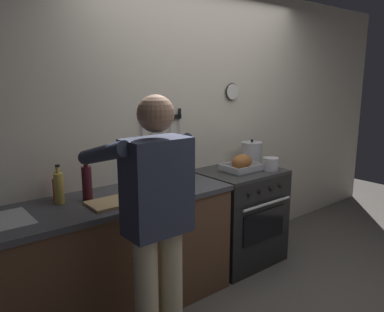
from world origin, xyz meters
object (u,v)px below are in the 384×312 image
Objects in this scene: bottle_soy_sauce at (165,168)px; saucepan at (271,164)px; person_cook at (156,216)px; stove at (239,216)px; roasting_pan at (242,164)px; stock_pot at (252,153)px; cutting_board at (115,202)px; bottle_cooking_oil at (59,187)px; bottle_wine_red at (87,183)px; bottle_dish_soap at (160,174)px; bottle_hot_sauce at (57,189)px; bottle_vinegar at (163,171)px.

saucepan is at bearing -23.47° from bottle_soy_sauce.
person_cook is at bearing -164.31° from saucepan.
saucepan is at bearing -39.53° from stove.
stock_pot is at bearing 25.43° from roasting_pan.
roasting_pan is 1.36m from cutting_board.
bottle_wine_red reaches higher than bottle_cooking_oil.
bottle_dish_soap is at bearing 1.99° from bottle_wine_red.
stove is 0.63m from stock_pot.
bottle_soy_sauce is at bearing 27.36° from cutting_board.
bottle_hot_sauce is at bearing 82.68° from bottle_cooking_oil.
bottle_wine_red is at bearing -43.47° from bottle_hot_sauce.
roasting_pan is at bearing -7.96° from bottle_hot_sauce.
person_cook is 5.26× the size of bottle_wine_red.
bottle_vinegar reaches higher than roasting_pan.
bottle_soy_sauce is at bearing -33.90° from person_cook.
roasting_pan is 1.70× the size of bottle_dish_soap.
bottle_soy_sauce is 0.94m from bottle_hot_sauce.
bottle_cooking_oil is 0.09m from bottle_hot_sauce.
bottle_cooking_oil is at bearing 179.64° from stock_pot.
roasting_pan reaches higher than saucepan.
bottle_dish_soap reaches higher than saucepan.
roasting_pan is at bearing -104.92° from stove.
saucepan is at bearing -11.58° from bottle_hot_sauce.
stock_pot is 1.05m from bottle_vinegar.
bottle_vinegar is (0.86, -0.07, 0.01)m from bottle_hot_sauce.
bottle_dish_soap reaches higher than roasting_pan.
saucepan is at bearing -70.47° from person_cook.
person_cook is 4.61× the size of cutting_board.
roasting_pan is 0.28m from saucepan.
person_cook is 0.87m from bottle_hot_sauce.
bottle_vinegar is 1.05× the size of bottle_dish_soap.
saucepan is 0.53× the size of bottle_cooking_oil.
person_cook is at bearing -89.04° from cutting_board.
roasting_pan is (1.35, 0.60, 0.01)m from person_cook.
cutting_board is 0.39m from bottle_cooking_oil.
bottle_vinegar is at bearing -33.33° from person_cook.
bottle_cooking_oil is at bearing 25.96° from person_cook.
bottle_soy_sauce is at bearing 160.41° from roasting_pan.
bottle_dish_soap is (-0.07, -0.07, -0.00)m from bottle_vinegar.
stove is 1.75m from bottle_cooking_oil.
person_cook is at bearing -156.12° from roasting_pan.
cutting_board is 1.32× the size of bottle_cooking_oil.
bottle_hot_sauce is at bearing 175.69° from bottle_vinegar.
bottle_hot_sauce is at bearing 168.42° from saucepan.
bottle_hot_sauce is at bearing 173.07° from stove.
stock_pot is at bearing -1.82° from bottle_vinegar.
bottle_soy_sauce is (-0.69, 0.25, 0.02)m from roasting_pan.
bottle_wine_red reaches higher than cutting_board.
bottle_hot_sauce is at bearing 172.04° from roasting_pan.
bottle_hot_sauce is (-1.64, 0.20, 0.53)m from stove.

